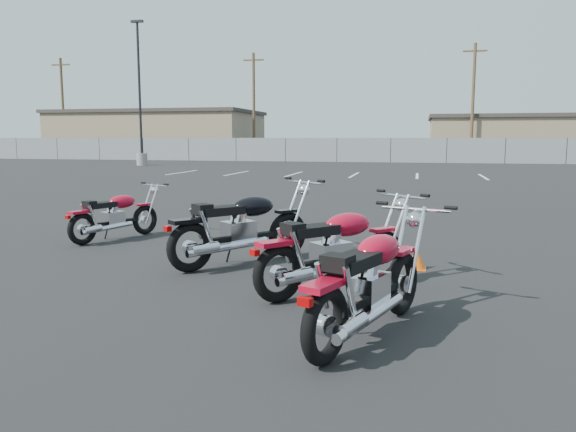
% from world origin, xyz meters
% --- Properties ---
extents(ground, '(120.00, 120.00, 0.00)m').
position_xyz_m(ground, '(0.00, 0.00, 0.00)').
color(ground, black).
rests_on(ground, ground).
extents(motorcycle_front_red, '(1.13, 1.91, 0.95)m').
position_xyz_m(motorcycle_front_red, '(-3.16, 1.50, 0.43)').
color(motorcycle_front_red, black).
rests_on(motorcycle_front_red, ground).
extents(motorcycle_second_black, '(1.89, 2.14, 1.18)m').
position_xyz_m(motorcycle_second_black, '(-0.37, 0.13, 0.54)').
color(motorcycle_second_black, black).
rests_on(motorcycle_second_black, ground).
extents(motorcycle_third_red, '(1.87, 1.98, 1.12)m').
position_xyz_m(motorcycle_third_red, '(1.13, -1.02, 0.51)').
color(motorcycle_third_red, black).
rests_on(motorcycle_third_red, ground).
extents(motorcycle_rear_red, '(1.25, 2.24, 1.11)m').
position_xyz_m(motorcycle_rear_red, '(1.66, -2.44, 0.51)').
color(motorcycle_rear_red, black).
rests_on(motorcycle_rear_red, ground).
extents(training_cone_near, '(0.26, 0.26, 0.31)m').
position_xyz_m(training_cone_near, '(2.07, 0.39, 0.16)').
color(training_cone_near, '#FC620D').
rests_on(training_cone_near, ground).
extents(light_pole_west, '(0.80, 0.70, 9.24)m').
position_xyz_m(light_pole_west, '(-15.75, 26.62, 2.34)').
color(light_pole_west, gray).
rests_on(light_pole_west, ground).
extents(chainlink_fence, '(80.06, 0.06, 1.80)m').
position_xyz_m(chainlink_fence, '(-0.00, 35.00, 0.90)').
color(chainlink_fence, slate).
rests_on(chainlink_fence, ground).
extents(tan_building_west, '(18.40, 10.40, 4.30)m').
position_xyz_m(tan_building_west, '(-22.00, 42.00, 2.16)').
color(tan_building_west, '#8C785A').
rests_on(tan_building_west, ground).
extents(tan_building_east, '(14.40, 9.40, 3.70)m').
position_xyz_m(tan_building_east, '(10.00, 44.00, 1.86)').
color(tan_building_east, '#8C785A').
rests_on(tan_building_east, ground).
extents(utility_pole_a, '(1.80, 0.24, 9.00)m').
position_xyz_m(utility_pole_a, '(-30.00, 39.00, 4.69)').
color(utility_pole_a, '#4D3823').
rests_on(utility_pole_a, ground).
extents(utility_pole_b, '(1.80, 0.24, 9.00)m').
position_xyz_m(utility_pole_b, '(-12.00, 40.00, 4.69)').
color(utility_pole_b, '#4D3823').
rests_on(utility_pole_b, ground).
extents(utility_pole_c, '(1.80, 0.24, 9.00)m').
position_xyz_m(utility_pole_c, '(6.00, 39.00, 4.69)').
color(utility_pole_c, '#4D3823').
rests_on(utility_pole_c, ground).
extents(parking_line_stripes, '(15.12, 4.00, 0.01)m').
position_xyz_m(parking_line_stripes, '(-2.50, 20.00, 0.00)').
color(parking_line_stripes, silver).
rests_on(parking_line_stripes, ground).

